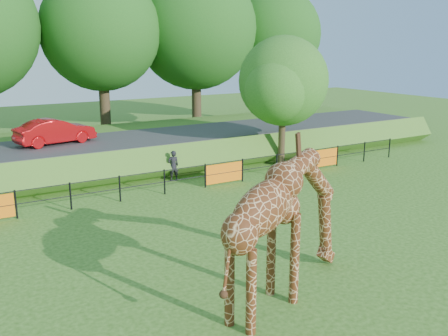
# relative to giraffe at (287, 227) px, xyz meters

# --- Properties ---
(ground) EXTENTS (90.00, 90.00, 0.00)m
(ground) POSITION_rel_giraffe_xyz_m (1.06, 1.79, -1.87)
(ground) COLOR #2D5615
(ground) RESTS_ON ground
(giraffe) EXTENTS (5.22, 2.78, 3.73)m
(giraffe) POSITION_rel_giraffe_xyz_m (0.00, 0.00, 0.00)
(giraffe) COLOR #522711
(giraffe) RESTS_ON ground
(perimeter_fence) EXTENTS (28.07, 0.10, 1.10)m
(perimeter_fence) POSITION_rel_giraffe_xyz_m (1.06, 9.79, -1.32)
(perimeter_fence) COLOR black
(perimeter_fence) RESTS_ON ground
(embankment) EXTENTS (40.00, 9.00, 1.30)m
(embankment) POSITION_rel_giraffe_xyz_m (1.06, 17.29, -1.22)
(embankment) COLOR #2D5615
(embankment) RESTS_ON ground
(road) EXTENTS (40.00, 5.00, 0.12)m
(road) POSITION_rel_giraffe_xyz_m (1.06, 15.79, -0.51)
(road) COLOR #2E2E30
(road) RESTS_ON embankment
(car_red) EXTENTS (4.07, 2.12, 1.28)m
(car_red) POSITION_rel_giraffe_xyz_m (-1.93, 16.26, 0.19)
(car_red) COLOR red
(car_red) RESTS_ON road
(visitor) EXTENTS (0.58, 0.43, 1.44)m
(visitor) POSITION_rel_giraffe_xyz_m (2.36, 11.64, -1.14)
(visitor) COLOR black
(visitor) RESTS_ON ground
(tree_east) EXTENTS (5.40, 4.71, 6.76)m
(tree_east) POSITION_rel_giraffe_xyz_m (8.66, 11.42, 2.42)
(tree_east) COLOR #352817
(tree_east) RESTS_ON ground
(bg_tree_line) EXTENTS (37.30, 8.80, 11.82)m
(bg_tree_line) POSITION_rel_giraffe_xyz_m (2.95, 23.79, 5.33)
(bg_tree_line) COLOR #352817
(bg_tree_line) RESTS_ON ground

